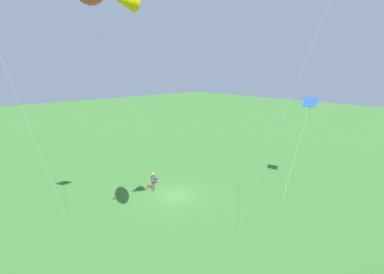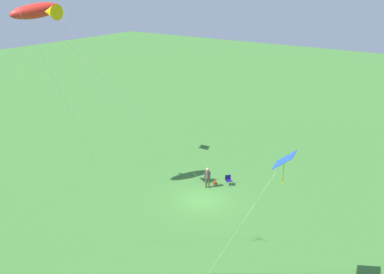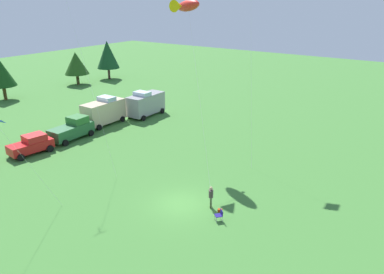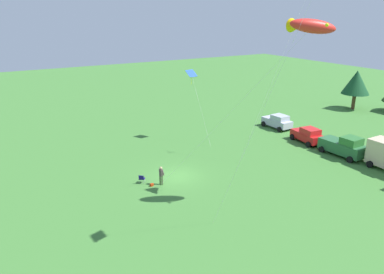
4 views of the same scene
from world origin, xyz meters
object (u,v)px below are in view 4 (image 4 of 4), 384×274
at_px(folding_chair, 142,178).
at_px(truck_green_flatbed, 344,146).
at_px(car_red_sedan, 308,135).
at_px(kite_large_fish, 309,26).
at_px(backpack_on_grass, 152,185).
at_px(kite_diamond_blue, 192,75).
at_px(car_silver_compact, 277,121).
at_px(person_kite_flyer, 161,174).

relative_size(folding_chair, truck_green_flatbed, 0.16).
height_order(car_red_sedan, kite_large_fish, kite_large_fish).
xyz_separation_m(backpack_on_grass, truck_green_flatbed, (3.76, 21.11, 0.99)).
xyz_separation_m(backpack_on_grass, kite_diamond_blue, (-9.98, 10.03, 7.76)).
xyz_separation_m(folding_chair, backpack_on_grass, (0.98, 0.55, -0.38)).
height_order(car_silver_compact, kite_diamond_blue, kite_diamond_blue).
xyz_separation_m(car_red_sedan, truck_green_flatbed, (5.07, 0.06, 0.15)).
bearing_deg(kite_diamond_blue, kite_large_fish, -3.21).
xyz_separation_m(backpack_on_grass, car_silver_compact, (-7.58, 22.01, 0.84)).
height_order(backpack_on_grass, kite_diamond_blue, kite_diamond_blue).
relative_size(backpack_on_grass, kite_large_fish, 0.02).
height_order(folding_chair, truck_green_flatbed, truck_green_flatbed).
bearing_deg(kite_diamond_blue, person_kite_flyer, -42.10).
relative_size(backpack_on_grass, car_silver_compact, 0.08).
relative_size(person_kite_flyer, car_red_sedan, 0.40).
relative_size(backpack_on_grass, kite_diamond_blue, 0.04).
distance_m(person_kite_flyer, kite_large_fish, 17.38).
xyz_separation_m(car_silver_compact, kite_large_fish, (15.99, -13.01, 13.03)).
relative_size(folding_chair, backpack_on_grass, 2.56).
bearing_deg(car_red_sedan, backpack_on_grass, -79.08).
height_order(person_kite_flyer, kite_diamond_blue, kite_diamond_blue).
bearing_deg(car_red_sedan, folding_chair, -81.76).
height_order(folding_chair, kite_large_fish, kite_large_fish).
bearing_deg(truck_green_flatbed, person_kite_flyer, -102.29).
height_order(backpack_on_grass, truck_green_flatbed, truck_green_flatbed).
xyz_separation_m(person_kite_flyer, car_red_sedan, (-1.45, 20.16, -0.07)).
relative_size(truck_green_flatbed, kite_diamond_blue, 0.60).
distance_m(backpack_on_grass, truck_green_flatbed, 21.46).
distance_m(person_kite_flyer, folding_chair, 1.89).
bearing_deg(kite_diamond_blue, folding_chair, -49.60).
height_order(car_red_sedan, truck_green_flatbed, truck_green_flatbed).
relative_size(backpack_on_grass, truck_green_flatbed, 0.06).
distance_m(person_kite_flyer, kite_diamond_blue, 15.26).
bearing_deg(car_silver_compact, backpack_on_grass, -72.83).
height_order(car_red_sedan, kite_diamond_blue, kite_diamond_blue).
bearing_deg(car_silver_compact, kite_diamond_blue, -103.19).
relative_size(kite_large_fish, kite_diamond_blue, 1.75).
xyz_separation_m(folding_chair, car_red_sedan, (-0.33, 21.59, 0.46)).
distance_m(truck_green_flatbed, kite_diamond_blue, 18.90).
xyz_separation_m(folding_chair, car_silver_compact, (-6.60, 22.55, 0.46)).
relative_size(folding_chair, kite_large_fish, 0.06).
xyz_separation_m(truck_green_flatbed, kite_diamond_blue, (-13.74, -11.08, 6.77)).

